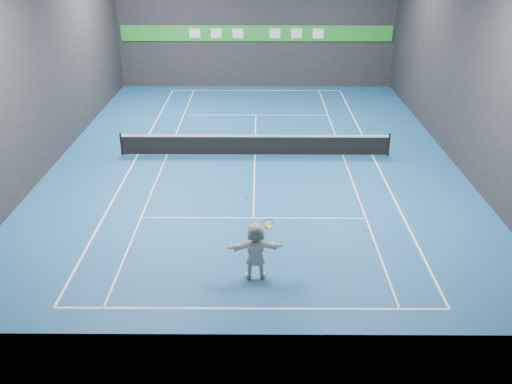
{
  "coord_description": "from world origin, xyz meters",
  "views": [
    {
      "loc": [
        0.21,
        -24.9,
        9.53
      ],
      "look_at": [
        0.1,
        -7.39,
        1.5
      ],
      "focal_mm": 40.0,
      "sensor_mm": 36.0,
      "label": 1
    }
  ],
  "objects_px": {
    "player": "(255,251)",
    "tennis_racket": "(268,226)",
    "tennis_net": "(255,144)",
    "tennis_ball": "(247,197)"
  },
  "relations": [
    {
      "from": "player",
      "to": "tennis_racket",
      "type": "height_order",
      "value": "tennis_racket"
    },
    {
      "from": "tennis_net",
      "to": "tennis_racket",
      "type": "height_order",
      "value": "tennis_racket"
    },
    {
      "from": "player",
      "to": "tennis_ball",
      "type": "distance_m",
      "value": 1.73
    },
    {
      "from": "tennis_ball",
      "to": "tennis_racket",
      "type": "distance_m",
      "value": 1.07
    },
    {
      "from": "tennis_ball",
      "to": "tennis_net",
      "type": "bearing_deg",
      "value": 89.18
    },
    {
      "from": "tennis_racket",
      "to": "tennis_ball",
      "type": "bearing_deg",
      "value": 173.07
    },
    {
      "from": "tennis_net",
      "to": "player",
      "type": "bearing_deg",
      "value": -89.44
    },
    {
      "from": "tennis_ball",
      "to": "tennis_racket",
      "type": "relative_size",
      "value": 0.1
    },
    {
      "from": "tennis_ball",
      "to": "tennis_racket",
      "type": "xyz_separation_m",
      "value": [
        0.61,
        -0.07,
        -0.88
      ]
    },
    {
      "from": "player",
      "to": "tennis_net",
      "type": "xyz_separation_m",
      "value": [
        -0.1,
        10.29,
        -0.37
      ]
    }
  ]
}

